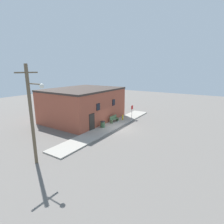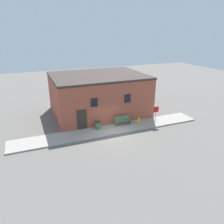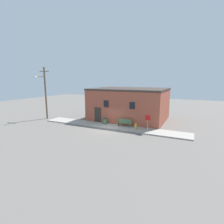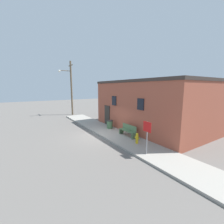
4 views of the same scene
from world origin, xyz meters
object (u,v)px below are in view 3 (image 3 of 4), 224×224
(stop_sign, at_px, (148,120))
(bench, at_px, (125,123))
(trash_bin, at_px, (105,121))
(utility_pole, at_px, (45,92))
(fire_hydrant, at_px, (136,126))

(stop_sign, relative_size, bench, 1.15)
(trash_bin, bearing_deg, bench, 0.46)
(stop_sign, distance_m, bench, 3.65)
(stop_sign, bearing_deg, utility_pole, 177.78)
(stop_sign, relative_size, utility_pole, 0.25)
(stop_sign, height_order, bench, stop_sign)
(trash_bin, bearing_deg, fire_hydrant, -6.18)
(bench, bearing_deg, trash_bin, -179.54)
(trash_bin, bearing_deg, utility_pole, -176.73)
(fire_hydrant, bearing_deg, bench, 162.98)
(stop_sign, relative_size, trash_bin, 2.51)
(fire_hydrant, distance_m, utility_pole, 15.08)
(bench, relative_size, utility_pole, 0.22)
(fire_hydrant, relative_size, bench, 0.44)
(bench, height_order, trash_bin, bench)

